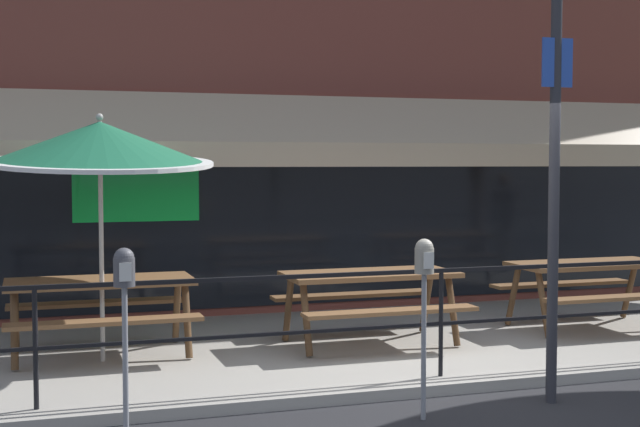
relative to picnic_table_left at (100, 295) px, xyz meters
The scene contains 11 objects.
ground_plane 3.58m from the picnic_table_left, 36.37° to the right, with size 120.00×120.00×0.00m, color #232326.
patio_deck 2.90m from the picnic_table_left, ahead, with size 15.00×4.00×0.10m, color #9E998E.
restaurant_building 4.62m from the picnic_table_left, 37.15° to the left, with size 15.00×1.60×7.39m.
patio_railing 3.34m from the picnic_table_left, 32.22° to the right, with size 13.84×0.04×0.97m.
picnic_table_left is the anchor object (origin of this frame).
picnic_table_centre 2.75m from the picnic_table_left, ahead, with size 1.80×1.42×0.76m.
picnic_table_right 5.47m from the picnic_table_left, ahead, with size 1.80×1.42×0.76m.
patio_umbrella_left 1.49m from the picnic_table_left, 90.00° to the right, with size 2.14×2.14×2.38m.
parking_meter_near 2.70m from the picnic_table_left, 90.61° to the right, with size 0.15×0.16×1.42m.
parking_meter_far 3.51m from the picnic_table_left, 49.61° to the right, with size 0.15×0.16×1.42m.
street_sign_pole 4.51m from the picnic_table_left, 36.01° to the right, with size 0.28×0.09×3.93m.
Camera 1 is at (-3.47, -6.84, 2.01)m, focal length 50.00 mm.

